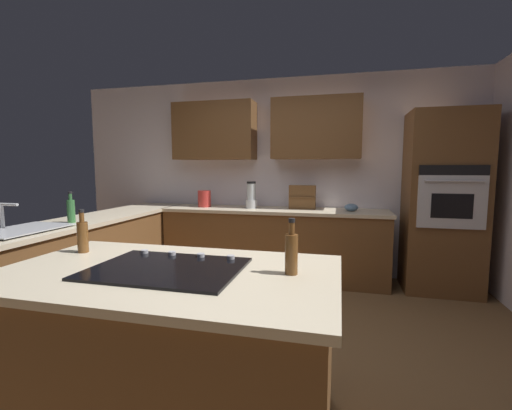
{
  "coord_description": "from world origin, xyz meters",
  "views": [
    {
      "loc": [
        -0.71,
        2.54,
        1.42
      ],
      "look_at": [
        0.27,
        -1.45,
        0.97
      ],
      "focal_mm": 24.01,
      "sensor_mm": 36.0,
      "label": 1
    }
  ],
  "objects_px": {
    "cooktop": "(167,268)",
    "wall_oven": "(443,203)",
    "dish_soap_bottle": "(71,210)",
    "sink_unit": "(21,229)",
    "oil_bottle": "(83,235)",
    "second_bottle": "(291,252)",
    "mixing_bowl": "(351,207)",
    "blender": "(251,197)",
    "spice_rack": "(302,197)",
    "kettle": "(204,199)"
  },
  "relations": [
    {
      "from": "cooktop",
      "to": "wall_oven",
      "type": "bearing_deg",
      "value": -126.44
    },
    {
      "from": "dish_soap_bottle",
      "to": "sink_unit",
      "type": "bearing_deg",
      "value": 83.05
    },
    {
      "from": "oil_bottle",
      "to": "second_bottle",
      "type": "bearing_deg",
      "value": 174.48
    },
    {
      "from": "dish_soap_bottle",
      "to": "oil_bottle",
      "type": "xyz_separation_m",
      "value": [
        -0.95,
        0.95,
        -0.01
      ]
    },
    {
      "from": "cooktop",
      "to": "mixing_bowl",
      "type": "relative_size",
      "value": 4.68
    },
    {
      "from": "blender",
      "to": "spice_rack",
      "type": "xyz_separation_m",
      "value": [
        -0.65,
        -0.07,
        0.0
      ]
    },
    {
      "from": "cooktop",
      "to": "spice_rack",
      "type": "bearing_deg",
      "value": -98.01
    },
    {
      "from": "blender",
      "to": "oil_bottle",
      "type": "distance_m",
      "value": 2.54
    },
    {
      "from": "wall_oven",
      "to": "mixing_bowl",
      "type": "relative_size",
      "value": 12.62
    },
    {
      "from": "wall_oven",
      "to": "kettle",
      "type": "xyz_separation_m",
      "value": [
        2.9,
        -0.01,
        -0.02
      ]
    },
    {
      "from": "sink_unit",
      "to": "cooktop",
      "type": "bearing_deg",
      "value": 158.11
    },
    {
      "from": "blender",
      "to": "kettle",
      "type": "distance_m",
      "value": 0.65
    },
    {
      "from": "cooktop",
      "to": "dish_soap_bottle",
      "type": "height_order",
      "value": "dish_soap_bottle"
    },
    {
      "from": "blender",
      "to": "dish_soap_bottle",
      "type": "relative_size",
      "value": 1.16
    },
    {
      "from": "blender",
      "to": "oil_bottle",
      "type": "bearing_deg",
      "value": 80.44
    },
    {
      "from": "wall_oven",
      "to": "oil_bottle",
      "type": "relative_size",
      "value": 7.63
    },
    {
      "from": "wall_oven",
      "to": "sink_unit",
      "type": "relative_size",
      "value": 2.93
    },
    {
      "from": "mixing_bowl",
      "to": "kettle",
      "type": "distance_m",
      "value": 1.9
    },
    {
      "from": "dish_soap_bottle",
      "to": "mixing_bowl",
      "type": "bearing_deg",
      "value": -149.39
    },
    {
      "from": "sink_unit",
      "to": "mixing_bowl",
      "type": "distance_m",
      "value": 3.36
    },
    {
      "from": "sink_unit",
      "to": "second_bottle",
      "type": "distance_m",
      "value": 2.4
    },
    {
      "from": "sink_unit",
      "to": "oil_bottle",
      "type": "bearing_deg",
      "value": 154.75
    },
    {
      "from": "blender",
      "to": "dish_soap_bottle",
      "type": "distance_m",
      "value": 2.07
    },
    {
      "from": "wall_oven",
      "to": "oil_bottle",
      "type": "height_order",
      "value": "wall_oven"
    },
    {
      "from": "mixing_bowl",
      "to": "kettle",
      "type": "xyz_separation_m",
      "value": [
        1.9,
        0.0,
        0.06
      ]
    },
    {
      "from": "sink_unit",
      "to": "mixing_bowl",
      "type": "relative_size",
      "value": 4.31
    },
    {
      "from": "spice_rack",
      "to": "dish_soap_bottle",
      "type": "height_order",
      "value": "spice_rack"
    },
    {
      "from": "mixing_bowl",
      "to": "dish_soap_bottle",
      "type": "distance_m",
      "value": 3.05
    },
    {
      "from": "blender",
      "to": "spice_rack",
      "type": "height_order",
      "value": "blender"
    },
    {
      "from": "spice_rack",
      "to": "mixing_bowl",
      "type": "bearing_deg",
      "value": 173.03
    },
    {
      "from": "mixing_bowl",
      "to": "dish_soap_bottle",
      "type": "bearing_deg",
      "value": 30.61
    },
    {
      "from": "spice_rack",
      "to": "wall_oven",
      "type": "bearing_deg",
      "value": 176.99
    },
    {
      "from": "sink_unit",
      "to": "spice_rack",
      "type": "bearing_deg",
      "value": -134.66
    },
    {
      "from": "spice_rack",
      "to": "kettle",
      "type": "height_order",
      "value": "spice_rack"
    },
    {
      "from": "second_bottle",
      "to": "wall_oven",
      "type": "bearing_deg",
      "value": -117.44
    },
    {
      "from": "kettle",
      "to": "wall_oven",
      "type": "bearing_deg",
      "value": 179.79
    },
    {
      "from": "cooktop",
      "to": "mixing_bowl",
      "type": "xyz_separation_m",
      "value": [
        -0.99,
        -2.71,
        0.04
      ]
    },
    {
      "from": "wall_oven",
      "to": "blender",
      "type": "distance_m",
      "value": 2.25
    },
    {
      "from": "kettle",
      "to": "second_bottle",
      "type": "xyz_separation_m",
      "value": [
        -1.54,
        2.63,
        0.0
      ]
    },
    {
      "from": "kettle",
      "to": "oil_bottle",
      "type": "height_order",
      "value": "oil_bottle"
    },
    {
      "from": "wall_oven",
      "to": "kettle",
      "type": "distance_m",
      "value": 2.9
    },
    {
      "from": "blender",
      "to": "dish_soap_bottle",
      "type": "xyz_separation_m",
      "value": [
        1.37,
        1.55,
        -0.03
      ]
    },
    {
      "from": "cooktop",
      "to": "oil_bottle",
      "type": "xyz_separation_m",
      "value": [
        0.68,
        -0.2,
        0.1
      ]
    },
    {
      "from": "wall_oven",
      "to": "spice_rack",
      "type": "distance_m",
      "value": 1.6
    },
    {
      "from": "sink_unit",
      "to": "dish_soap_bottle",
      "type": "relative_size",
      "value": 2.35
    },
    {
      "from": "cooktop",
      "to": "spice_rack",
      "type": "height_order",
      "value": "spice_rack"
    },
    {
      "from": "mixing_bowl",
      "to": "spice_rack",
      "type": "bearing_deg",
      "value": -6.97
    },
    {
      "from": "wall_oven",
      "to": "kettle",
      "type": "relative_size",
      "value": 9.35
    },
    {
      "from": "wall_oven",
      "to": "dish_soap_bottle",
      "type": "height_order",
      "value": "wall_oven"
    },
    {
      "from": "spice_rack",
      "to": "kettle",
      "type": "xyz_separation_m",
      "value": [
        1.3,
        0.07,
        -0.04
      ]
    }
  ]
}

